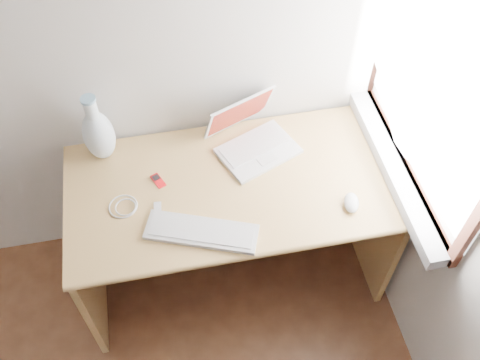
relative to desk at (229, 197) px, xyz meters
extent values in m
cube|color=white|center=(0.75, -0.16, 0.79)|extent=(0.01, 0.90, 1.00)
cube|color=gray|center=(0.70, -0.16, 0.26)|extent=(0.10, 0.96, 0.06)
cube|color=white|center=(0.68, -0.16, 0.82)|extent=(0.02, 0.84, 0.92)
cube|color=tan|center=(0.00, -0.08, 0.20)|extent=(1.42, 0.71, 0.03)
cube|color=tan|center=(-0.70, -0.08, -0.17)|extent=(0.03, 0.67, 0.72)
cube|color=tan|center=(0.70, -0.08, -0.17)|extent=(0.03, 0.67, 0.72)
cube|color=tan|center=(0.00, 0.26, -0.05)|extent=(1.36, 0.03, 0.48)
cube|color=white|center=(0.15, 0.07, 0.22)|extent=(0.40, 0.34, 0.02)
cube|color=white|center=(0.15, 0.07, 0.23)|extent=(0.33, 0.23, 0.00)
cube|color=white|center=(0.15, 0.18, 0.34)|extent=(0.34, 0.21, 0.21)
cube|color=maroon|center=(0.15, 0.18, 0.34)|extent=(0.31, 0.18, 0.19)
cube|color=silver|center=(-0.16, -0.31, 0.23)|extent=(0.47, 0.29, 0.02)
cube|color=white|center=(-0.16, -0.31, 0.24)|extent=(0.43, 0.25, 0.00)
ellipsoid|color=white|center=(0.47, -0.29, 0.23)|extent=(0.09, 0.12, 0.04)
cube|color=red|center=(-0.31, -0.01, 0.22)|extent=(0.07, 0.09, 0.01)
cube|color=black|center=(-0.31, -0.01, 0.22)|extent=(0.04, 0.04, 0.00)
torus|color=silver|center=(-0.46, -0.12, 0.22)|extent=(0.13, 0.13, 0.01)
cube|color=silver|center=(-0.33, -0.16, 0.22)|extent=(0.04, 0.08, 0.01)
ellipsoid|color=white|center=(-0.53, 0.18, 0.35)|extent=(0.14, 0.14, 0.26)
cylinder|color=white|center=(-0.53, 0.18, 0.51)|extent=(0.05, 0.05, 0.10)
cylinder|color=#7FAECB|center=(-0.53, 0.18, 0.56)|extent=(0.06, 0.06, 0.01)
camera|label=1|loc=(-0.24, -1.46, 2.04)|focal=40.00mm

